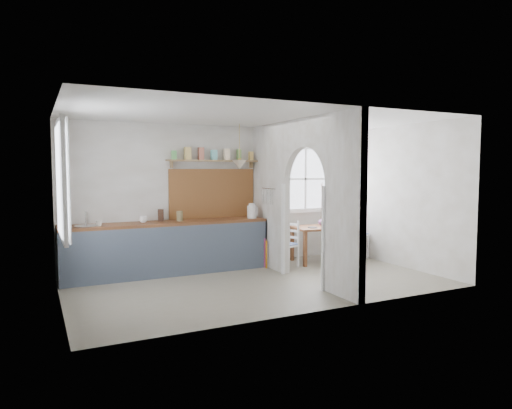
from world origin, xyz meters
name	(u,v)px	position (x,y,z in m)	size (l,w,h in m)	color
floor	(261,283)	(0.00, 0.00, 0.00)	(5.80, 3.20, 0.01)	gray
ceiling	(261,117)	(0.00, 0.00, 2.60)	(5.80, 3.20, 0.01)	silver
walls	(261,201)	(0.00, 0.00, 1.30)	(5.81, 3.21, 2.60)	silver
partition	(298,190)	(0.70, 0.06, 1.45)	(0.12, 3.20, 2.60)	silver
kitchen_window	(60,180)	(-2.87, 0.00, 1.65)	(0.10, 1.16, 1.50)	white
nook_window	(305,179)	(1.80, 1.56, 1.60)	(1.76, 0.10, 1.30)	white
counter	(168,247)	(-1.13, 1.33, 0.46)	(3.50, 0.60, 0.90)	brown
sink	(87,226)	(-2.43, 1.30, 0.89)	(0.40, 0.40, 0.02)	silver
backsplash	(213,193)	(-0.20, 1.58, 1.35)	(1.65, 0.03, 0.90)	brown
shelf	(214,158)	(-0.20, 1.49, 2.00)	(1.75, 0.20, 0.21)	#9B7C55
pendant_lamp	(239,165)	(0.15, 1.15, 1.88)	(0.26, 0.26, 0.16)	#EDE2C5
utensil_rail	(269,189)	(0.61, 0.90, 1.45)	(0.02, 0.02, 0.50)	silver
dining_table	(322,244)	(1.82, 0.97, 0.35)	(1.11, 0.74, 0.69)	brown
chair_left	(285,244)	(0.93, 0.87, 0.43)	(0.39, 0.39, 0.85)	white
chair_right	(354,234)	(2.58, 0.98, 0.50)	(0.46, 0.46, 1.00)	white
kettle	(252,211)	(0.41, 1.19, 1.04)	(0.23, 0.18, 0.27)	silver
mug_a	(99,223)	(-2.26, 1.16, 0.95)	(0.10, 0.10, 0.10)	beige
mug_b	(143,219)	(-1.53, 1.36, 0.96)	(0.14, 0.14, 0.11)	white
knife_block	(161,215)	(-1.21, 1.45, 1.00)	(0.09, 0.13, 0.20)	#392418
jar	(180,216)	(-0.91, 1.31, 0.99)	(0.11, 0.11, 0.17)	olive
towel_magenta	(265,253)	(0.58, 1.00, 0.28)	(0.02, 0.03, 0.53)	#BE3A88
towel_orange	(266,255)	(0.58, 0.93, 0.25)	(0.02, 0.03, 0.51)	orange
bowl	(336,224)	(2.11, 0.91, 0.73)	(0.32, 0.32, 0.08)	silver
table_cup	(324,225)	(1.74, 0.80, 0.74)	(0.11, 0.11, 0.10)	#80A87B
plate	(312,227)	(1.53, 0.88, 0.70)	(0.18, 0.18, 0.01)	black
vase	(322,221)	(1.93, 1.15, 0.77)	(0.16, 0.16, 0.16)	#78447F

